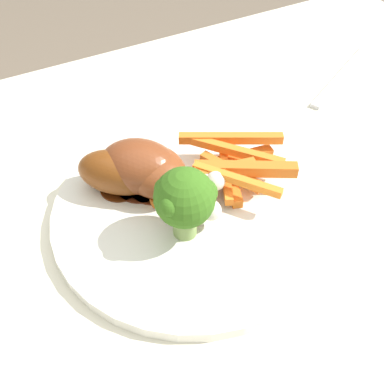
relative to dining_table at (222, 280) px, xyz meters
name	(u,v)px	position (x,y,z in m)	size (l,w,h in m)	color
dining_table	(222,280)	(0.00, 0.00, 0.00)	(0.99, 0.71, 0.72)	silver
dinner_plate	(192,211)	(0.03, -0.01, 0.13)	(0.27, 0.27, 0.01)	white
broccoli_floret_front	(185,199)	(0.05, 0.01, 0.18)	(0.06, 0.05, 0.07)	#839F56
carrot_fries_pile	(229,166)	(-0.02, -0.03, 0.15)	(0.16, 0.13, 0.03)	orange
chicken_drumstick_near	(142,167)	(0.06, -0.06, 0.16)	(0.11, 0.11, 0.05)	#532110
chicken_drumstick_far	(155,172)	(0.05, -0.05, 0.15)	(0.08, 0.13, 0.04)	#592310
chicken_drumstick_extra	(124,174)	(0.08, -0.06, 0.15)	(0.12, 0.11, 0.04)	#4F200A
fork	(343,74)	(-0.27, -0.14, 0.12)	(0.19, 0.01, 0.01)	silver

